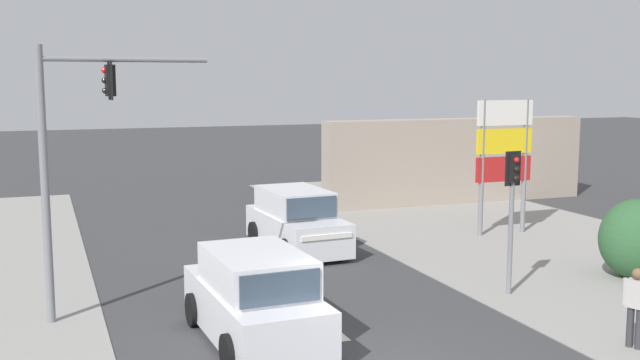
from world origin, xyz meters
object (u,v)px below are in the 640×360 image
object	(u,v)px
traffic_signal_mast	(70,147)
pedestrian_at_kerb	(636,303)
shopping_plaza_sign	(504,147)
suv_crossing_left	(255,299)
suv_receding_far	(296,222)
pedestal_signal_right_kerb	(512,198)

from	to	relation	value
traffic_signal_mast	pedestrian_at_kerb	world-z (taller)	traffic_signal_mast
shopping_plaza_sign	suv_crossing_left	size ratio (longest dim) A/B	1.00
traffic_signal_mast	suv_receding_far	xyz separation A→B (m)	(6.74, 4.74, -2.95)
pedestal_signal_right_kerb	pedestrian_at_kerb	distance (m)	4.28
pedestal_signal_right_kerb	pedestrian_at_kerb	size ratio (longest dim) A/B	2.18
traffic_signal_mast	shopping_plaza_sign	bearing A→B (deg)	17.69
shopping_plaza_sign	suv_crossing_left	bearing A→B (deg)	-146.11
shopping_plaza_sign	pedestrian_at_kerb	xyz separation A→B (m)	(-3.87, -10.25, -2.06)
shopping_plaza_sign	suv_receding_far	world-z (taller)	shopping_plaza_sign
suv_crossing_left	pedestrian_at_kerb	size ratio (longest dim) A/B	2.83
suv_crossing_left	shopping_plaza_sign	bearing A→B (deg)	33.89
suv_crossing_left	suv_receding_far	size ratio (longest dim) A/B	1.00
pedestal_signal_right_kerb	shopping_plaza_sign	distance (m)	7.44
pedestal_signal_right_kerb	suv_receding_far	distance (m)	7.45
pedestal_signal_right_kerb	shopping_plaza_sign	xyz separation A→B (m)	(4.01, 6.24, 0.57)
shopping_plaza_sign	suv_crossing_left	xyz separation A→B (m)	(-10.75, -7.23, -2.10)
pedestal_signal_right_kerb	suv_crossing_left	distance (m)	6.99
shopping_plaza_sign	suv_crossing_left	distance (m)	13.13
suv_receding_far	pedestrian_at_kerb	distance (m)	11.05
shopping_plaza_sign	pedestrian_at_kerb	size ratio (longest dim) A/B	2.82
traffic_signal_mast	suv_crossing_left	world-z (taller)	traffic_signal_mast
shopping_plaza_sign	suv_receding_far	xyz separation A→B (m)	(-7.33, 0.25, -2.10)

